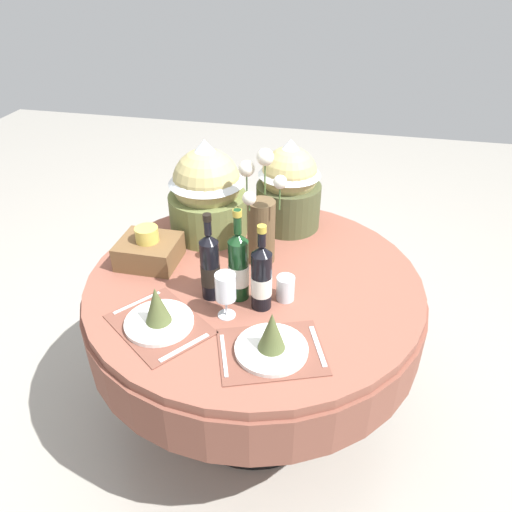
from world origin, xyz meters
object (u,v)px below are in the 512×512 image
Objects in this scene: flower_vase at (260,220)px; wine_bottle_left at (239,266)px; gift_tub_back_centre at (289,182)px; place_setting_left at (158,315)px; wine_bottle_centre at (210,266)px; wine_bottle_right at (261,277)px; wine_glass_left at (226,288)px; dining_table at (254,306)px; woven_basket_side_left at (149,250)px; gift_tub_back_left at (207,187)px; tumbler_near_right at (285,288)px; place_setting_right at (272,341)px.

flower_vase is 0.27m from wine_bottle_left.
wine_bottle_left is 0.88× the size of gift_tub_back_centre.
flower_vase is (0.25, 0.48, 0.14)m from place_setting_left.
flower_vase is at bearing 66.69° from wine_bottle_centre.
gift_tub_back_centre is (0.19, 0.60, 0.08)m from wine_bottle_centre.
flower_vase reaches higher than place_setting_left.
gift_tub_back_centre is at bearing 90.42° from wine_bottle_right.
wine_glass_left is at bearing -98.24° from wine_bottle_left.
wine_glass_left is (-0.04, -0.38, -0.06)m from flower_vase.
dining_table is at bearing -97.59° from gift_tub_back_centre.
place_setting_left is 0.41m from woven_basket_side_left.
flower_vase is 0.32m from wine_bottle_right.
woven_basket_side_left is at bearing -120.26° from gift_tub_back_left.
wine_bottle_centre is (-0.12, -0.29, -0.05)m from flower_vase.
place_setting_left is 4.43× the size of tumbler_near_right.
woven_basket_side_left is (-0.59, 0.12, 0.01)m from tumbler_near_right.
place_setting_left is 2.43× the size of wine_glass_left.
gift_tub_back_centre is at bearing 95.77° from place_setting_right.
place_setting_left is 1.03× the size of gift_tub_back_centre.
gift_tub_back_centre reaches higher than wine_glass_left.
gift_tub_back_centre is (0.11, 0.70, 0.10)m from wine_glass_left.
dining_table is at bearing 77.66° from wine_bottle_left.
place_setting_left is at bearing -136.77° from wine_bottle_left.
flower_vase is 1.11× the size of gift_tub_back_centre.
wine_bottle_left is at bearing -98.68° from gift_tub_back_centre.
gift_tub_back_left is 0.37m from woven_basket_side_left.
tumbler_near_right is (0.27, 0.04, -0.09)m from wine_bottle_centre.
dining_table is 0.26m from tumbler_near_right.
place_setting_left is at bearing -111.88° from gift_tub_back_centre.
wine_bottle_left is 0.19m from tumbler_near_right.
wine_bottle_centre is 0.13m from wine_glass_left.
wine_glass_left is at bearing -98.60° from gift_tub_back_centre.
woven_basket_side_left is (-0.40, 0.26, -0.06)m from wine_glass_left.
gift_tub_back_left is at bearing 148.10° from flower_vase.
woven_basket_side_left is at bearing -139.45° from gift_tub_back_centre.
wine_glass_left reaches higher than dining_table.
woven_basket_side_left reaches higher than place_setting_left.
wine_bottle_centre reaches higher than tumbler_near_right.
place_setting_right is 2.32× the size of wine_glass_left.
tumbler_near_right is (0.17, 0.02, -0.09)m from wine_bottle_left.
dining_table is 0.55m from gift_tub_back_left.
wine_bottle_right is (-0.08, 0.22, 0.08)m from place_setting_right.
woven_basket_side_left is at bearing 116.88° from place_setting_left.
wine_bottle_centre is at bearing -27.88° from woven_basket_side_left.
flower_vase is at bearing 105.99° from place_setting_right.
place_setting_left is 0.33m from wine_bottle_left.
wine_bottle_right reaches higher than dining_table.
wine_bottle_centre is 0.49m from gift_tub_back_left.
wine_glass_left is 0.40× the size of gift_tub_back_left.
woven_basket_side_left is at bearing 159.96° from wine_bottle_right.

